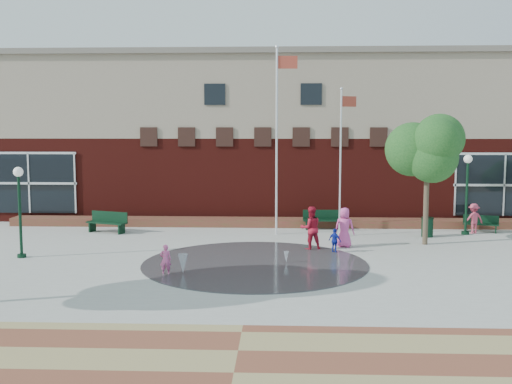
{
  "coord_description": "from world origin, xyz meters",
  "views": [
    {
      "loc": [
        0.95,
        -18.84,
        5.04
      ],
      "look_at": [
        0.0,
        4.0,
        2.6
      ],
      "focal_mm": 42.0,
      "sensor_mm": 36.0,
      "label": 1
    }
  ],
  "objects_px": {
    "flagpole_left": "(278,131)",
    "bench_left": "(107,226)",
    "trash_can": "(427,227)",
    "child_splash": "(166,260)",
    "flagpole_right": "(341,154)"
  },
  "relations": [
    {
      "from": "flagpole_left",
      "to": "bench_left",
      "type": "distance_m",
      "value": 9.43
    },
    {
      "from": "trash_can",
      "to": "child_splash",
      "type": "distance_m",
      "value": 13.19
    },
    {
      "from": "bench_left",
      "to": "flagpole_right",
      "type": "bearing_deg",
      "value": 17.34
    },
    {
      "from": "bench_left",
      "to": "trash_can",
      "type": "distance_m",
      "value": 15.2
    },
    {
      "from": "flagpole_left",
      "to": "flagpole_right",
      "type": "bearing_deg",
      "value": -10.05
    },
    {
      "from": "flagpole_left",
      "to": "trash_can",
      "type": "relative_size",
      "value": 9.48
    },
    {
      "from": "flagpole_left",
      "to": "bench_left",
      "type": "height_order",
      "value": "flagpole_left"
    },
    {
      "from": "bench_left",
      "to": "trash_can",
      "type": "height_order",
      "value": "bench_left"
    },
    {
      "from": "trash_can",
      "to": "bench_left",
      "type": "bearing_deg",
      "value": 178.14
    },
    {
      "from": "flagpole_left",
      "to": "trash_can",
      "type": "xyz_separation_m",
      "value": [
        6.96,
        -0.39,
        -4.45
      ]
    },
    {
      "from": "flagpole_right",
      "to": "flagpole_left",
      "type": "bearing_deg",
      "value": 150.0
    },
    {
      "from": "flagpole_left",
      "to": "bench_left",
      "type": "relative_size",
      "value": 4.2
    },
    {
      "from": "flagpole_right",
      "to": "trash_can",
      "type": "bearing_deg",
      "value": -24.17
    },
    {
      "from": "child_splash",
      "to": "flagpole_right",
      "type": "bearing_deg",
      "value": -141.59
    },
    {
      "from": "flagpole_right",
      "to": "child_splash",
      "type": "bearing_deg",
      "value": -154.77
    }
  ]
}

